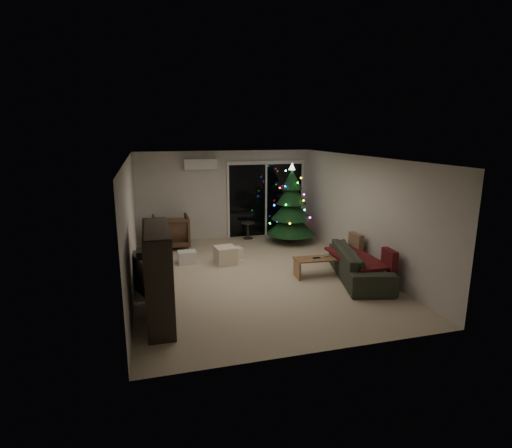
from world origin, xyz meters
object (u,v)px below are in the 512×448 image
at_px(bookshelf, 146,276).
at_px(sofa, 360,264).
at_px(armchair, 171,231).
at_px(christmas_tree, 291,203).
at_px(media_cabinet, 147,273).
at_px(coffee_table, 323,266).

height_order(bookshelf, sofa, bookshelf).
height_order(armchair, christmas_tree, christmas_tree).
bearing_deg(bookshelf, sofa, 36.16).
bearing_deg(christmas_tree, media_cabinet, -147.19).
relative_size(armchair, coffee_table, 0.77).
relative_size(bookshelf, media_cabinet, 1.45).
height_order(media_cabinet, coffee_table, media_cabinet).
distance_m(bookshelf, media_cabinet, 1.47).
bearing_deg(sofa, media_cabinet, 97.17).
distance_m(bookshelf, coffee_table, 3.90).
bearing_deg(media_cabinet, armchair, 56.78).
relative_size(coffee_table, christmas_tree, 0.56).
bearing_deg(christmas_tree, armchair, 173.53).
relative_size(bookshelf, sofa, 0.70).
bearing_deg(media_cabinet, christmas_tree, 12.12).
xyz_separation_m(bookshelf, media_cabinet, (0.00, 1.40, -0.44)).
relative_size(armchair, sofa, 0.43).
relative_size(media_cabinet, christmas_tree, 0.49).
height_order(media_cabinet, sofa, media_cabinet).
height_order(armchair, coffee_table, armchair).
relative_size(media_cabinet, sofa, 0.48).
xyz_separation_m(bookshelf, christmas_tree, (3.89, 3.90, 0.32)).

